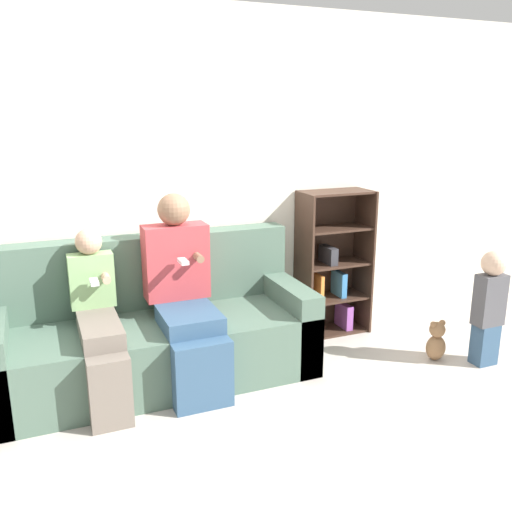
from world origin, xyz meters
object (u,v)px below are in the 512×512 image
at_px(bookshelf, 331,266).
at_px(adult_seated, 184,289).
at_px(toddler_standing, 489,304).
at_px(child_seated, 99,321).
at_px(teddy_bear, 436,341).
at_px(couch, 154,334).

bearing_deg(bookshelf, adult_seated, -163.54).
bearing_deg(adult_seated, toddler_standing, -15.90).
relative_size(child_seated, bookshelf, 0.90).
distance_m(adult_seated, teddy_bear, 1.92).
bearing_deg(toddler_standing, couch, 162.43).
height_order(toddler_standing, bookshelf, bookshelf).
relative_size(adult_seated, toddler_standing, 1.49).
distance_m(toddler_standing, teddy_bear, 0.46).
distance_m(couch, teddy_bear, 2.07).
xyz_separation_m(couch, toddler_standing, (2.28, -0.72, 0.14)).
height_order(child_seated, bookshelf, bookshelf).
xyz_separation_m(adult_seated, bookshelf, (1.36, 0.40, -0.10)).
relative_size(toddler_standing, bookshelf, 0.72).
height_order(child_seated, toddler_standing, child_seated).
xyz_separation_m(adult_seated, teddy_bear, (1.80, -0.41, -0.52)).
relative_size(couch, adult_seated, 1.69).
height_order(adult_seated, teddy_bear, adult_seated).
relative_size(toddler_standing, teddy_bear, 2.76).
distance_m(couch, toddler_standing, 2.39).
distance_m(child_seated, bookshelf, 1.98).
xyz_separation_m(adult_seated, child_seated, (-0.56, -0.05, -0.12)).
bearing_deg(couch, adult_seated, -33.69).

